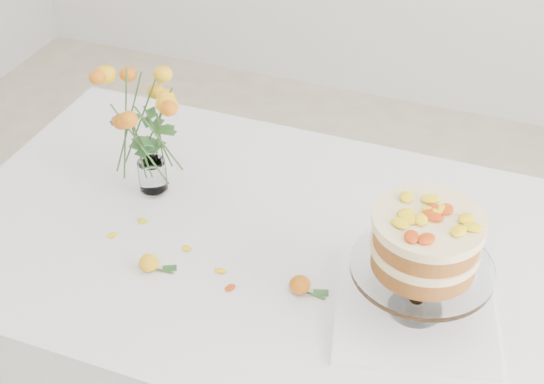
{
  "coord_description": "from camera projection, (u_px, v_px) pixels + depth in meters",
  "views": [
    {
      "loc": [
        0.51,
        -1.22,
        1.89
      ],
      "look_at": [
        0.05,
        -0.02,
        0.91
      ],
      "focal_mm": 50.0,
      "sensor_mm": 36.0,
      "label": 1
    }
  ],
  "objects": [
    {
      "name": "cake_stand",
      "position": [
        425.0,
        247.0,
        1.44
      ],
      "size": [
        0.28,
        0.28,
        0.25
      ],
      "rotation": [
        0.0,
        0.0,
        0.43
      ],
      "color": "white",
      "rests_on": "napkin"
    },
    {
      "name": "stray_petal_e",
      "position": [
        112.0,
        235.0,
        1.73
      ],
      "size": [
        0.03,
        0.02,
        0.0
      ],
      "primitive_type": "ellipsoid",
      "color": "yellow",
      "rests_on": "table"
    },
    {
      "name": "table",
      "position": [
        254.0,
        261.0,
        1.79
      ],
      "size": [
        1.43,
        0.93,
        0.76
      ],
      "color": "tan",
      "rests_on": "ground"
    },
    {
      "name": "napkin",
      "position": [
        415.0,
        311.0,
        1.54
      ],
      "size": [
        0.39,
        0.39,
        0.01
      ],
      "primitive_type": "cube",
      "rotation": [
        0.0,
        0.0,
        0.24
      ],
      "color": "white",
      "rests_on": "table"
    },
    {
      "name": "stray_petal_d",
      "position": [
        142.0,
        221.0,
        1.77
      ],
      "size": [
        0.03,
        0.02,
        0.0
      ],
      "primitive_type": "ellipsoid",
      "color": "yellow",
      "rests_on": "table"
    },
    {
      "name": "stray_petal_a",
      "position": [
        187.0,
        248.0,
        1.7
      ],
      "size": [
        0.03,
        0.02,
        0.0
      ],
      "primitive_type": "ellipsoid",
      "color": "yellow",
      "rests_on": "table"
    },
    {
      "name": "stray_petal_b",
      "position": [
        220.0,
        271.0,
        1.64
      ],
      "size": [
        0.03,
        0.02,
        0.0
      ],
      "primitive_type": "ellipsoid",
      "color": "yellow",
      "rests_on": "table"
    },
    {
      "name": "rose_vase",
      "position": [
        146.0,
        121.0,
        1.75
      ],
      "size": [
        0.26,
        0.26,
        0.35
      ],
      "rotation": [
        0.0,
        0.0,
        -0.18
      ],
      "color": "white",
      "rests_on": "table"
    },
    {
      "name": "stray_petal_f",
      "position": [
        371.0,
        290.0,
        1.59
      ],
      "size": [
        0.03,
        0.02,
        0.0
      ],
      "primitive_type": "ellipsoid",
      "color": "yellow",
      "rests_on": "table"
    },
    {
      "name": "stray_petal_c",
      "position": [
        230.0,
        288.0,
        1.6
      ],
      "size": [
        0.03,
        0.02,
        0.0
      ],
      "primitive_type": "ellipsoid",
      "color": "yellow",
      "rests_on": "table"
    },
    {
      "name": "loose_rose_far",
      "position": [
        300.0,
        285.0,
        1.58
      ],
      "size": [
        0.08,
        0.05,
        0.04
      ],
      "rotation": [
        0.0,
        0.0,
        -0.09
      ],
      "color": "#CF550A",
      "rests_on": "table"
    },
    {
      "name": "loose_rose_near",
      "position": [
        149.0,
        263.0,
        1.63
      ],
      "size": [
        0.08,
        0.04,
        0.04
      ],
      "rotation": [
        0.0,
        0.0,
        0.06
      ],
      "color": "yellow",
      "rests_on": "table"
    }
  ]
}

